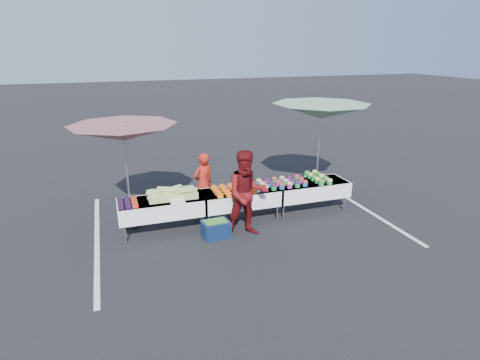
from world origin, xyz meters
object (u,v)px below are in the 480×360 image
object	(u,v)px
table_left	(162,207)
vendor	(203,184)
table_right	(310,189)
umbrella_left	(123,133)
table_center	(240,197)
customer	(247,194)
storage_bin	(216,229)
umbrella_right	(321,112)

from	to	relation	value
table_left	vendor	bearing A→B (deg)	32.24
table_right	umbrella_left	size ratio (longest dim) A/B	0.74
vendor	umbrella_left	size ratio (longest dim) A/B	0.60
table_left	umbrella_left	bearing A→B (deg)	140.87
table_center	customer	xyz separation A→B (m)	(-0.10, -0.75, 0.36)
table_right	customer	bearing A→B (deg)	-158.45
vendor	umbrella_left	distance (m)	2.23
table_right	table_left	bearing A→B (deg)	180.00
vendor	storage_bin	distance (m)	1.46
table_left	table_right	size ratio (longest dim) A/B	1.00
customer	umbrella_right	xyz separation A→B (m)	(2.54, 1.55, 1.37)
table_left	umbrella_left	xyz separation A→B (m)	(-0.64, 0.52, 1.56)
table_left	storage_bin	distance (m)	1.28
table_center	vendor	world-z (taller)	vendor
table_right	vendor	distance (m)	2.60
vendor	customer	distance (m)	1.58
table_left	table_center	distance (m)	1.80
table_center	vendor	size ratio (longest dim) A/B	1.22
table_center	umbrella_left	bearing A→B (deg)	168.01
umbrella_left	vendor	bearing A→B (deg)	5.91
umbrella_left	storage_bin	xyz separation A→B (m)	(1.67, -1.17, -1.95)
umbrella_right	storage_bin	bearing A→B (deg)	-155.70
table_right	umbrella_left	world-z (taller)	umbrella_left
umbrella_left	umbrella_right	world-z (taller)	umbrella_right
umbrella_left	umbrella_right	size ratio (longest dim) A/B	0.79
customer	umbrella_left	bearing A→B (deg)	156.36
umbrella_left	storage_bin	world-z (taller)	umbrella_left
vendor	table_right	bearing A→B (deg)	141.71
umbrella_right	umbrella_left	bearing A→B (deg)	-176.69
table_center	storage_bin	world-z (taller)	table_center
table_center	table_right	bearing A→B (deg)	0.00
umbrella_right	storage_bin	size ratio (longest dim) A/B	5.34
vendor	storage_bin	size ratio (longest dim) A/B	2.53
table_right	umbrella_right	bearing A→B (deg)	51.30
vendor	customer	world-z (taller)	customer
umbrella_right	table_left	bearing A→B (deg)	-169.32
vendor	customer	bearing A→B (deg)	89.65
table_right	umbrella_right	size ratio (longest dim) A/B	0.58
table_left	customer	world-z (taller)	customer
table_center	umbrella_right	xyz separation A→B (m)	(2.44, 0.80, 1.72)
table_left	customer	distance (m)	1.89
table_center	umbrella_right	distance (m)	3.09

